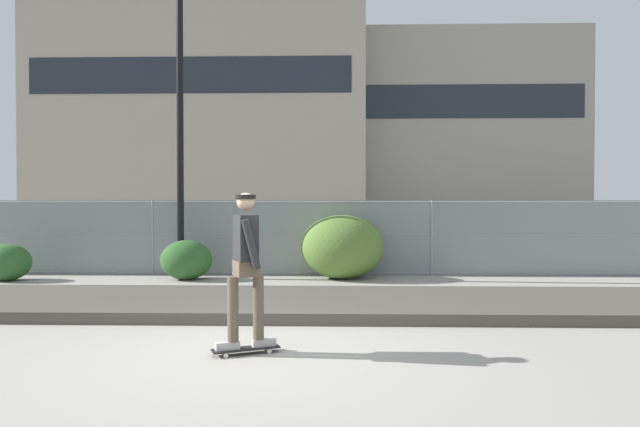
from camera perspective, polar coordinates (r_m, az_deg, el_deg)
name	(u,v)px	position (r m, az deg, el deg)	size (l,w,h in m)	color
ground_plane	(244,354)	(7.01, -7.63, -13.67)	(120.00, 120.00, 0.00)	#9E998E
gravel_berm	(271,303)	(9.82, -4.89, -8.87)	(15.89, 2.82, 0.18)	#4C473F
skateboard	(246,349)	(6.98, -7.41, -13.25)	(0.81, 0.50, 0.07)	black
skater	(246,259)	(6.80, -7.43, -4.54)	(0.70, 0.62, 1.83)	#B2ADA8
chain_fence	(291,238)	(14.11, -2.89, -2.41)	(20.76, 0.06, 1.85)	gray
street_lamp	(180,76)	(14.21, -13.80, 13.19)	(0.44, 0.44, 7.83)	black
parked_car_near	(223,234)	(17.71, -9.62, -2.03)	(4.56, 2.27, 1.66)	#566B4C
library_building	(207,117)	(45.79, -11.25, 9.47)	(24.12, 10.49, 17.02)	#9E9384
office_block	(447,137)	(51.38, 12.57, 7.42)	(18.73, 14.92, 15.04)	gray
shrub_left	(7,262)	(14.95, -28.79, -4.29)	(1.10, 0.90, 0.85)	#2D5B28
shrub_center	(186,260)	(13.66, -13.21, -4.53)	(1.19, 0.98, 0.92)	#2D5B28
shrub_right	(342,247)	(13.44, 2.20, -3.36)	(1.94, 1.59, 1.50)	#567A33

